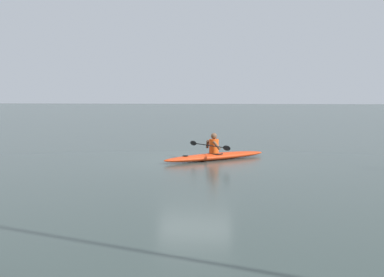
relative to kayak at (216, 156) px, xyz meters
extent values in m
plane|color=#384742|center=(0.69, 0.35, -0.12)|extent=(160.00, 160.00, 0.00)
ellipsoid|color=red|center=(0.00, 0.00, 0.00)|extent=(3.64, 3.11, 0.24)
torus|color=black|center=(0.01, 0.01, 0.10)|extent=(0.74, 0.74, 0.04)
cylinder|color=black|center=(0.98, 0.80, 0.11)|extent=(0.18, 0.18, 0.02)
cylinder|color=#E04C14|center=(0.06, 0.05, 0.36)|extent=(0.33, 0.33, 0.49)
sphere|color=brown|center=(0.06, 0.05, 0.71)|extent=(0.21, 0.21, 0.21)
cylinder|color=black|center=(0.22, 0.18, 0.40)|extent=(1.26, 1.54, 0.03)
ellipsoid|color=black|center=(-0.40, 0.93, 0.40)|extent=(0.28, 0.34, 0.17)
ellipsoid|color=black|center=(0.83, -0.58, 0.40)|extent=(0.28, 0.34, 0.17)
cylinder|color=brown|center=(-0.04, 0.31, 0.42)|extent=(0.31, 0.20, 0.34)
cylinder|color=brown|center=(0.29, -0.10, 0.42)|extent=(0.16, 0.32, 0.34)
camera|label=1|loc=(-0.78, 17.64, 2.26)|focal=47.81mm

